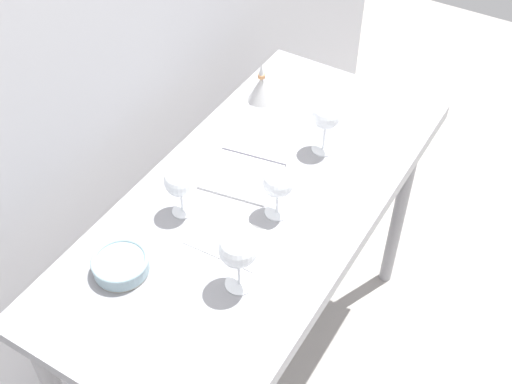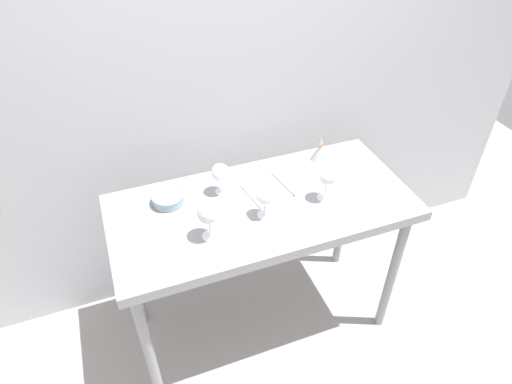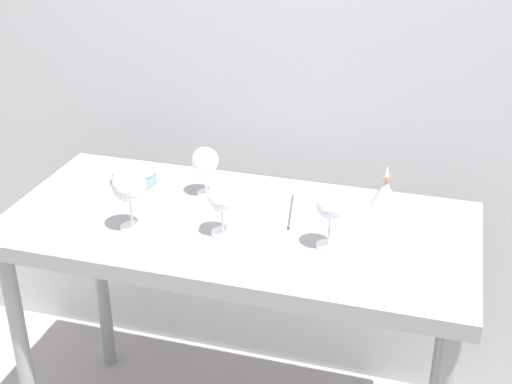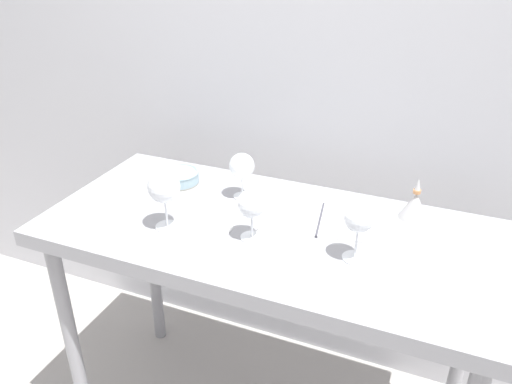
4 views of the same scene
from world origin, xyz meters
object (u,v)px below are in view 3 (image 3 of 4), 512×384
decanter_funnel (385,192)px  tasting_bowl (135,175)px  wine_glass_near_left (129,187)px  wine_glass_near_center (222,199)px  wine_glass_near_right (330,206)px  wine_glass_far_left (205,162)px  tasting_sheet_upper (182,216)px  open_notebook (291,212)px

decanter_funnel → tasting_bowl: bearing=-175.2°
wine_glass_near_left → wine_glass_near_center: (0.26, 0.04, -0.02)m
wine_glass_near_right → wine_glass_near_center: 0.31m
wine_glass_near_left → wine_glass_far_left: bearing=63.9°
wine_glass_near_left → decanter_funnel: bearing=26.7°
decanter_funnel → wine_glass_far_left: bearing=-172.0°
wine_glass_near_center → wine_glass_far_left: size_ratio=1.00×
wine_glass_far_left → tasting_sheet_upper: (-0.02, -0.16, -0.11)m
tasting_sheet_upper → decanter_funnel: 0.62m
open_notebook → decanter_funnel: decanter_funnel is taller
tasting_bowl → wine_glass_near_center: bearing=-31.6°
tasting_sheet_upper → tasting_bowl: bearing=140.7°
wine_glass_near_center → tasting_sheet_upper: (-0.15, 0.06, -0.11)m
wine_glass_near_right → wine_glass_near_left: wine_glass_near_left is taller
wine_glass_near_left → open_notebook: bearing=27.0°
tasting_sheet_upper → wine_glass_near_left: bearing=-140.5°
wine_glass_near_right → open_notebook: size_ratio=0.45×
wine_glass_near_right → decanter_funnel: wine_glass_near_right is taller
wine_glass_near_center → decanter_funnel: size_ratio=1.13×
wine_glass_near_right → wine_glass_near_left: size_ratio=0.93×
wine_glass_far_left → open_notebook: (0.29, -0.05, -0.11)m
tasting_sheet_upper → tasting_bowl: tasting_bowl is taller
wine_glass_near_right → wine_glass_far_left: bearing=154.0°
wine_glass_near_center → wine_glass_far_left: same height
wine_glass_near_center → tasting_sheet_upper: wine_glass_near_center is taller
tasting_bowl → wine_glass_near_right: bearing=-18.0°
wine_glass_far_left → decanter_funnel: wine_glass_far_left is taller
tasting_sheet_upper → tasting_bowl: 0.29m
open_notebook → tasting_sheet_upper: size_ratio=1.76×
tasting_bowl → decanter_funnel: 0.81m
wine_glass_near_left → decanter_funnel: (0.69, 0.35, -0.09)m
wine_glass_near_left → tasting_sheet_upper: bearing=42.3°
wine_glass_near_center → open_notebook: 0.26m
wine_glass_near_right → open_notebook: bearing=132.4°
wine_glass_far_left → open_notebook: wine_glass_far_left is taller
wine_glass_far_left → tasting_bowl: 0.27m
open_notebook → tasting_bowl: 0.55m
wine_glass_near_center → tasting_bowl: wine_glass_near_center is taller
wine_glass_near_right → decanter_funnel: (0.12, 0.29, -0.08)m
open_notebook → wine_glass_far_left: bearing=160.0°
wine_glass_near_left → open_notebook: 0.49m
tasting_bowl → decanter_funnel: decanter_funnel is taller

